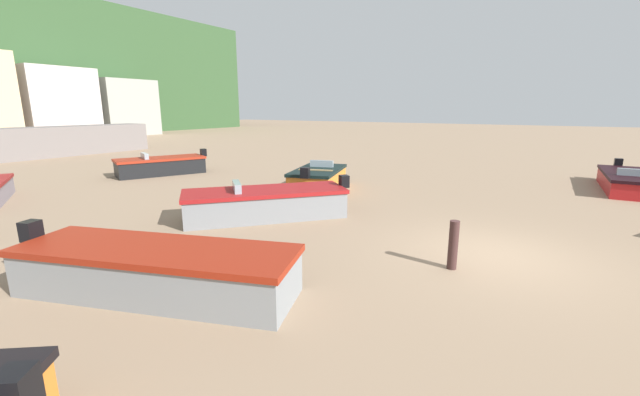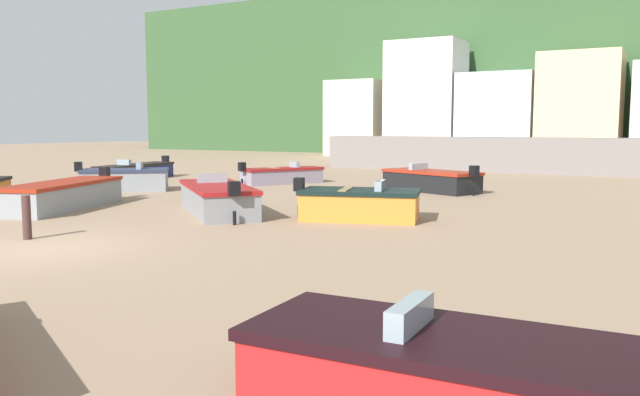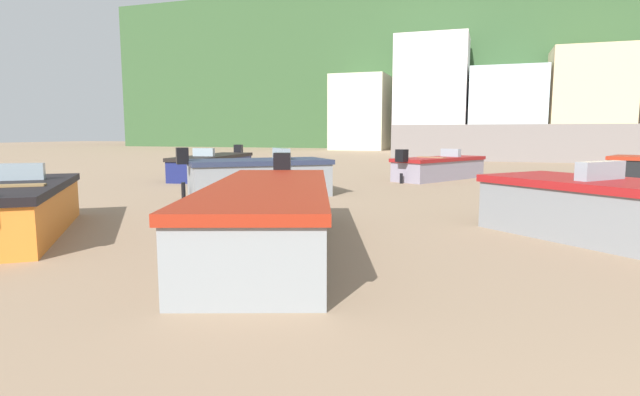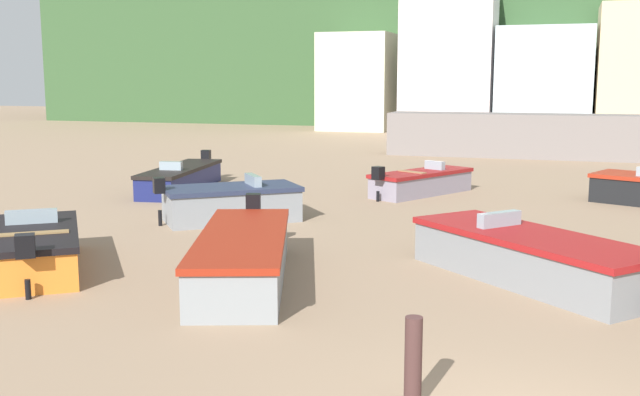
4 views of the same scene
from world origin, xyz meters
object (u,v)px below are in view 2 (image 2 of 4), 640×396
boat_grey_2 (217,199)px  boat_navy_10 (135,172)px  boat_grey_0 (64,195)px  mooring_post_near_water (27,217)px  boat_grey_1 (125,180)px  boat_black_8 (431,181)px  boat_orange_4 (360,204)px  boat_red_7 (495,380)px  boat_grey_9 (282,175)px

boat_grey_2 → boat_navy_10: size_ratio=0.88×
boat_grey_0 → mooring_post_near_water: (4.08, -4.39, 0.07)m
boat_grey_0 → mooring_post_near_water: bearing=113.9°
boat_grey_1 → boat_grey_2: bearing=25.8°
boat_grey_1 → mooring_post_near_water: 11.91m
boat_grey_1 → boat_black_8: boat_grey_1 is taller
boat_grey_0 → boat_orange_4: (9.70, 2.52, -0.00)m
boat_navy_10 → mooring_post_near_water: (10.76, -14.31, 0.12)m
boat_orange_4 → boat_navy_10: bearing=-130.8°
boat_grey_1 → boat_red_7: bearing=15.2°
boat_grey_1 → boat_grey_2: 8.71m
boat_red_7 → boat_grey_9: size_ratio=1.24×
boat_grey_2 → boat_orange_4: boat_grey_2 is taller
boat_orange_4 → boat_navy_10: (-16.39, 7.39, -0.05)m
boat_orange_4 → mooring_post_near_water: boat_orange_4 is taller
boat_orange_4 → boat_red_7: boat_orange_4 is taller
boat_orange_4 → boat_red_7: 12.95m
boat_orange_4 → boat_navy_10: 17.98m
boat_grey_0 → boat_grey_2: bearing=178.7°
boat_grey_0 → boat_navy_10: (-6.69, 9.91, -0.05)m
boat_orange_4 → boat_black_8: 9.10m
boat_grey_2 → boat_orange_4: bearing=-37.4°
boat_grey_0 → boat_grey_9: 11.62m
boat_grey_0 → boat_grey_2: boat_grey_0 is taller
boat_orange_4 → boat_grey_9: size_ratio=0.93×
mooring_post_near_water → boat_grey_0: bearing=132.9°
boat_grey_2 → mooring_post_near_water: boat_grey_2 is taller
boat_grey_2 → mooring_post_near_water: bearing=-148.4°
boat_grey_0 → boat_grey_9: bearing=-115.2°
boat_grey_2 → boat_navy_10: (-11.83, 8.28, -0.05)m
boat_black_8 → boat_grey_2: bearing=-176.4°
boat_grey_0 → boat_black_8: (8.72, 11.57, -0.01)m
boat_red_7 → boat_navy_10: (-23.08, 18.48, 0.03)m
boat_grey_9 → boat_grey_2: bearing=-40.0°
boat_red_7 → boat_black_8: boat_black_8 is taller
boat_navy_10 → boat_grey_0: bearing=115.6°
boat_grey_1 → mooring_post_near_water: size_ratio=3.59×
boat_grey_0 → boat_grey_1: size_ratio=1.44×
boat_black_8 → boat_grey_1: bearing=141.8°
boat_grey_1 → boat_grey_9: bearing=108.4°
boat_black_8 → boat_navy_10: (-15.40, -1.65, -0.04)m
mooring_post_near_water → boat_red_7: bearing=-18.7°
boat_grey_9 → boat_navy_10: bearing=-139.8°
boat_grey_0 → boat_grey_2: size_ratio=1.13×
boat_red_7 → boat_navy_10: boat_navy_10 is taller
boat_grey_0 → boat_grey_9: (1.26, 11.55, -0.06)m
boat_grey_9 → boat_black_8: bearing=28.7°
boat_grey_2 → boat_black_8: bearing=21.8°
boat_grey_9 → mooring_post_near_water: size_ratio=3.85×
boat_grey_0 → mooring_post_near_water: size_ratio=5.16×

